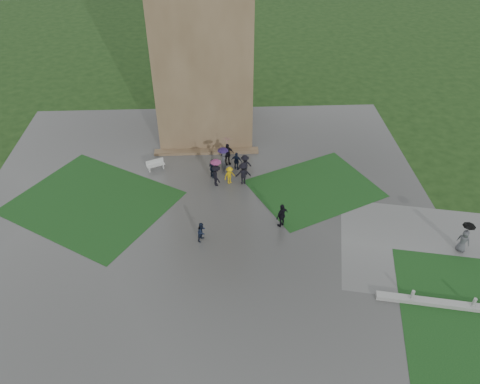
{
  "coord_description": "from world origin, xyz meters",
  "views": [
    {
      "loc": [
        1.38,
        -23.91,
        21.91
      ],
      "look_at": [
        2.59,
        3.24,
        1.2
      ],
      "focal_mm": 35.0,
      "sensor_mm": 36.0,
      "label": 1
    }
  ],
  "objects_px": {
    "tower": "(203,32)",
    "pedestrian_path": "(465,236)",
    "bench": "(155,165)",
    "pedestrian_mid": "(202,232)",
    "pedestrian_near": "(282,215)"
  },
  "relations": [
    {
      "from": "tower",
      "to": "pedestrian_path",
      "type": "height_order",
      "value": "tower"
    },
    {
      "from": "pedestrian_path",
      "to": "bench",
      "type": "bearing_deg",
      "value": 153.66
    },
    {
      "from": "bench",
      "to": "pedestrian_mid",
      "type": "height_order",
      "value": "pedestrian_mid"
    },
    {
      "from": "tower",
      "to": "pedestrian_near",
      "type": "relative_size",
      "value": 9.61
    },
    {
      "from": "tower",
      "to": "pedestrian_path",
      "type": "distance_m",
      "value": 25.39
    },
    {
      "from": "tower",
      "to": "pedestrian_mid",
      "type": "distance_m",
      "value": 17.51
    },
    {
      "from": "bench",
      "to": "pedestrian_near",
      "type": "relative_size",
      "value": 0.82
    },
    {
      "from": "pedestrian_mid",
      "to": "pedestrian_near",
      "type": "height_order",
      "value": "pedestrian_near"
    },
    {
      "from": "pedestrian_mid",
      "to": "pedestrian_path",
      "type": "height_order",
      "value": "pedestrian_path"
    },
    {
      "from": "pedestrian_mid",
      "to": "tower",
      "type": "bearing_deg",
      "value": 30.81
    },
    {
      "from": "tower",
      "to": "pedestrian_mid",
      "type": "xyz_separation_m",
      "value": [
        -0.15,
        -15.44,
        -8.25
      ]
    },
    {
      "from": "tower",
      "to": "pedestrian_path",
      "type": "xyz_separation_m",
      "value": [
        16.98,
        -17.23,
        -7.73
      ]
    },
    {
      "from": "bench",
      "to": "pedestrian_path",
      "type": "height_order",
      "value": "pedestrian_path"
    },
    {
      "from": "bench",
      "to": "pedestrian_near",
      "type": "height_order",
      "value": "pedestrian_near"
    },
    {
      "from": "pedestrian_near",
      "to": "pedestrian_path",
      "type": "relative_size",
      "value": 0.8
    }
  ]
}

